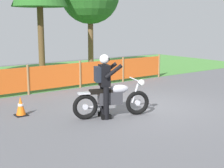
# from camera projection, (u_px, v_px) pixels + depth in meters

# --- Properties ---
(ground) EXTENTS (24.00, 24.00, 0.02)m
(ground) POSITION_uv_depth(u_px,v_px,m) (142.00, 106.00, 10.10)
(ground) COLOR #5B5B60
(grass_verge) EXTENTS (24.00, 7.80, 0.01)m
(grass_verge) POSITION_uv_depth(u_px,v_px,m) (38.00, 75.00, 16.01)
(grass_verge) COLOR #4C8C3D
(grass_verge) RESTS_ON ground
(barrier_fence) EXTENTS (8.54, 0.08, 1.05)m
(barrier_fence) POSITION_uv_depth(u_px,v_px,m) (80.00, 74.00, 12.83)
(barrier_fence) COLOR olive
(barrier_fence) RESTS_ON ground
(motorcycle_lead) EXTENTS (2.06, 0.90, 1.01)m
(motorcycle_lead) POSITION_uv_depth(u_px,v_px,m) (112.00, 99.00, 8.86)
(motorcycle_lead) COLOR black
(motorcycle_lead) RESTS_ON ground
(rider_lead) EXTENTS (0.77, 0.67, 1.69)m
(rider_lead) POSITION_uv_depth(u_px,v_px,m) (104.00, 83.00, 8.70)
(rider_lead) COLOR black
(rider_lead) RESTS_ON ground
(traffic_cone) EXTENTS (0.32, 0.32, 0.53)m
(traffic_cone) POSITION_uv_depth(u_px,v_px,m) (21.00, 106.00, 9.02)
(traffic_cone) COLOR black
(traffic_cone) RESTS_ON ground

